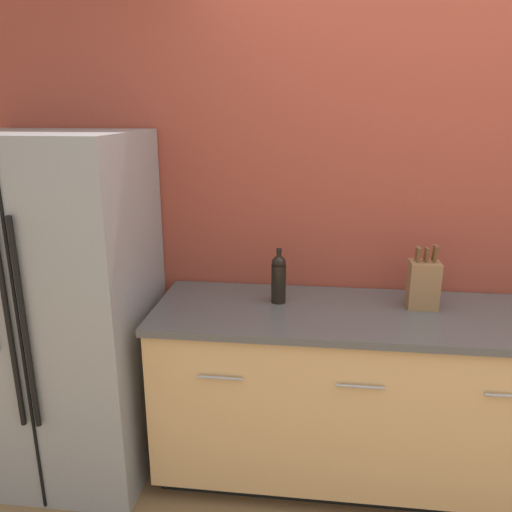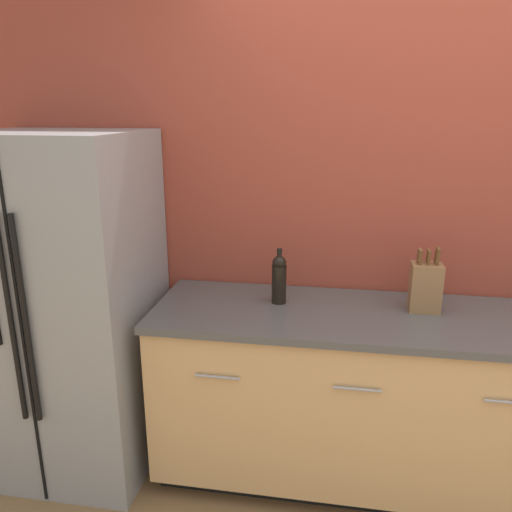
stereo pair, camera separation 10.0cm
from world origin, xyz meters
name	(u,v)px [view 2 (the right image)]	position (x,y,z in m)	size (l,w,h in m)	color
wall_back	(449,219)	(0.00, 1.27, 1.30)	(10.00, 0.05, 2.60)	#993D2D
counter_unit	(416,402)	(-0.13, 0.93, 0.46)	(2.53, 0.64, 0.91)	black
refrigerator	(67,307)	(-1.87, 0.87, 0.86)	(0.82, 0.76, 1.73)	gray
knife_block	(425,286)	(-0.13, 1.00, 1.03)	(0.14, 0.11, 0.31)	olive
wine_bottle	(279,278)	(-0.81, 0.99, 1.04)	(0.07, 0.07, 0.27)	black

